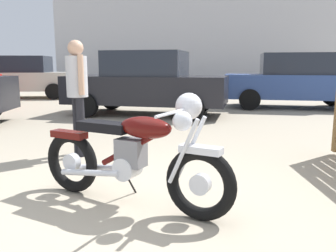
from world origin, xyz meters
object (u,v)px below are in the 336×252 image
(vintage_motorcycle, at_px, (135,154))
(blue_hatchback_right, at_px, (147,83))
(red_hatchback_near, at_px, (24,77))
(bystander, at_px, (77,86))
(pale_sedan_back, at_px, (294,81))

(vintage_motorcycle, distance_m, blue_hatchback_right, 6.12)
(red_hatchback_near, bearing_deg, bystander, 111.25)
(bystander, bearing_deg, pale_sedan_back, 15.80)
(vintage_motorcycle, distance_m, pale_sedan_back, 8.70)
(vintage_motorcycle, height_order, red_hatchback_near, red_hatchback_near)
(vintage_motorcycle, xyz_separation_m, pale_sedan_back, (3.60, 7.92, 0.34))
(bystander, height_order, red_hatchback_near, red_hatchback_near)
(pale_sedan_back, distance_m, red_hatchback_near, 10.28)
(pale_sedan_back, relative_size, red_hatchback_near, 0.99)
(red_hatchback_near, bearing_deg, pale_sedan_back, 155.83)
(pale_sedan_back, xyz_separation_m, red_hatchback_near, (-9.95, 2.59, 0.00))
(blue_hatchback_right, bearing_deg, vintage_motorcycle, -74.13)
(vintage_motorcycle, xyz_separation_m, blue_hatchback_right, (-0.74, 6.06, 0.34))
(bystander, height_order, blue_hatchback_right, blue_hatchback_right)
(pale_sedan_back, xyz_separation_m, blue_hatchback_right, (-4.33, -1.85, 0.00))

